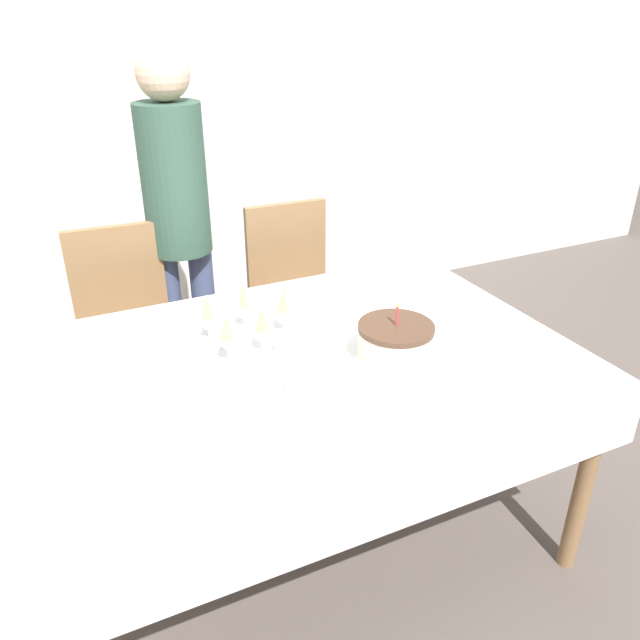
# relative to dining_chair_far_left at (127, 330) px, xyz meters

# --- Properties ---
(ground_plane) EXTENTS (12.00, 12.00, 0.00)m
(ground_plane) POSITION_rel_dining_chair_far_left_xyz_m (0.39, -0.92, -0.54)
(ground_plane) COLOR #564C47
(wall_back) EXTENTS (8.00, 0.05, 2.70)m
(wall_back) POSITION_rel_dining_chair_far_left_xyz_m (0.39, 1.05, 0.81)
(wall_back) COLOR silver
(wall_back) RESTS_ON ground_plane
(dining_table) EXTENTS (1.80, 1.20, 0.78)m
(dining_table) POSITION_rel_dining_chair_far_left_xyz_m (0.39, -0.92, 0.14)
(dining_table) COLOR white
(dining_table) RESTS_ON ground_plane
(dining_chair_far_left) EXTENTS (0.44, 0.44, 0.97)m
(dining_chair_far_left) POSITION_rel_dining_chair_far_left_xyz_m (0.00, 0.00, 0.00)
(dining_chair_far_left) COLOR olive
(dining_chair_far_left) RESTS_ON ground_plane
(dining_chair_far_right) EXTENTS (0.43, 0.43, 0.97)m
(dining_chair_far_right) POSITION_rel_dining_chair_far_left_xyz_m (0.80, 0.00, 0.00)
(dining_chair_far_right) COLOR olive
(dining_chair_far_right) RESTS_ON ground_plane
(birthday_cake) EXTENTS (0.24, 0.24, 0.20)m
(birthday_cake) POSITION_rel_dining_chair_far_left_xyz_m (0.69, -1.06, 0.30)
(birthday_cake) COLOR silver
(birthday_cake) RESTS_ON dining_table
(champagne_tray) EXTENTS (0.37, 0.37, 0.18)m
(champagne_tray) POSITION_rel_dining_chair_far_left_xyz_m (0.30, -0.77, 0.31)
(champagne_tray) COLOR silver
(champagne_tray) RESTS_ON dining_table
(plate_stack_main) EXTENTS (0.26, 0.26, 0.05)m
(plate_stack_main) POSITION_rel_dining_chair_far_left_xyz_m (0.42, -1.12, 0.26)
(plate_stack_main) COLOR white
(plate_stack_main) RESTS_ON dining_table
(plate_stack_dessert) EXTENTS (0.21, 0.21, 0.03)m
(plate_stack_dessert) POSITION_rel_dining_chair_far_left_xyz_m (0.46, -0.88, 0.25)
(plate_stack_dessert) COLOR silver
(plate_stack_dessert) RESTS_ON dining_table
(cake_knife) EXTENTS (0.30, 0.06, 0.00)m
(cake_knife) POSITION_rel_dining_chair_far_left_xyz_m (0.65, -1.27, 0.24)
(cake_knife) COLOR silver
(cake_knife) RESTS_ON dining_table
(fork_pile) EXTENTS (0.18, 0.10, 0.02)m
(fork_pile) POSITION_rel_dining_chair_far_left_xyz_m (0.20, -1.18, 0.25)
(fork_pile) COLOR silver
(fork_pile) RESTS_ON dining_table
(napkin_pile) EXTENTS (0.15, 0.15, 0.01)m
(napkin_pile) POSITION_rel_dining_chair_far_left_xyz_m (0.17, -1.05, 0.25)
(napkin_pile) COLOR white
(napkin_pile) RESTS_ON dining_table
(person_standing) EXTENTS (0.28, 0.28, 1.66)m
(person_standing) POSITION_rel_dining_chair_far_left_xyz_m (0.30, 0.15, 0.47)
(person_standing) COLOR #3F4C72
(person_standing) RESTS_ON ground_plane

